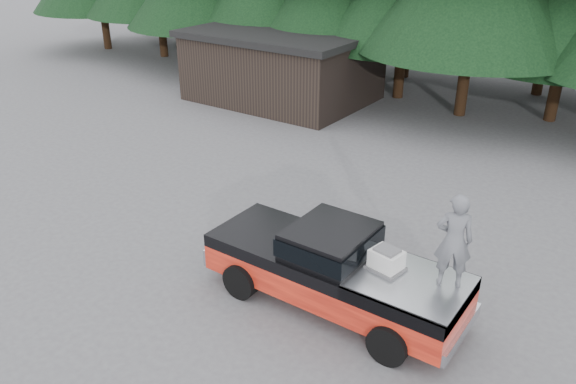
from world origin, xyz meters
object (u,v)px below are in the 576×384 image
Objects in this scene: pickup_truck at (333,279)px; air_compressor at (386,261)px; man_on_bed at (454,241)px; utility_building at (283,65)px.

air_compressor is at bearing 3.79° from pickup_truck.
air_compressor is at bearing -12.54° from man_on_bed.
air_compressor is 17.28m from utility_building.
utility_building is at bearing 143.32° from air_compressor.
utility_building is at bearing -67.75° from man_on_bed.
man_on_bed reaches higher than pickup_truck.
utility_building reaches higher than air_compressor.
utility_building reaches higher than man_on_bed.
man_on_bed is 0.23× the size of utility_building.
utility_building is (-11.75, 12.68, 0.13)m from air_compressor.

